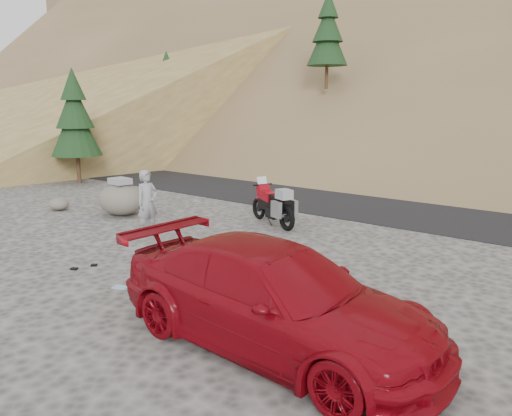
% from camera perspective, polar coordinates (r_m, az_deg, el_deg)
% --- Properties ---
extents(ground, '(140.00, 140.00, 0.00)m').
position_cam_1_polar(ground, '(12.52, -10.40, -4.57)').
color(ground, '#3D3B39').
rests_on(ground, ground).
extents(road, '(120.00, 7.00, 0.05)m').
position_cam_1_polar(road, '(19.43, 10.12, 1.29)').
color(road, black).
rests_on(road, ground).
extents(conifer_verge, '(2.20, 2.20, 5.04)m').
position_cam_1_polar(conifer_verge, '(23.63, -20.00, 9.67)').
color(conifer_verge, '#3A2615').
rests_on(conifer_verge, ground).
extents(motorcycle, '(2.18, 1.14, 1.36)m').
position_cam_1_polar(motorcycle, '(14.52, 2.10, 0.26)').
color(motorcycle, black).
rests_on(motorcycle, ground).
extents(man, '(0.45, 0.66, 1.77)m').
position_cam_1_polar(man, '(13.89, -12.14, -3.01)').
color(man, gray).
rests_on(man, ground).
extents(red_car, '(5.23, 2.24, 1.50)m').
position_cam_1_polar(red_car, '(7.63, 2.06, -15.44)').
color(red_car, maroon).
rests_on(red_car, ground).
extents(boulder, '(1.87, 1.72, 1.18)m').
position_cam_1_polar(boulder, '(16.46, -15.17, 1.00)').
color(boulder, '#5D5750').
rests_on(boulder, ground).
extents(small_rock, '(0.77, 0.71, 0.41)m').
position_cam_1_polar(small_rock, '(17.93, -21.61, 0.42)').
color(small_rock, '#5D5750').
rests_on(small_rock, ground).
extents(gear_white_cloth, '(0.51, 0.46, 0.02)m').
position_cam_1_polar(gear_white_cloth, '(10.26, -7.54, -8.14)').
color(gear_white_cloth, white).
rests_on(gear_white_cloth, ground).
extents(gear_blue_mat, '(0.43, 0.36, 0.16)m').
position_cam_1_polar(gear_blue_mat, '(10.00, -0.05, -8.11)').
color(gear_blue_mat, '#1B41A3').
rests_on(gear_blue_mat, ground).
extents(gear_bottle, '(0.08, 0.08, 0.20)m').
position_cam_1_polar(gear_bottle, '(10.36, -9.11, -7.46)').
color(gear_bottle, '#1B41A3').
rests_on(gear_bottle, ground).
extents(gear_funnel, '(0.17, 0.17, 0.17)m').
position_cam_1_polar(gear_funnel, '(8.92, 0.29, -10.65)').
color(gear_funnel, '#B9300C').
rests_on(gear_funnel, ground).
extents(gear_glove_a, '(0.17, 0.15, 0.04)m').
position_cam_1_polar(gear_glove_a, '(11.48, -20.07, -6.53)').
color(gear_glove_a, black).
rests_on(gear_glove_a, ground).
extents(gear_glove_b, '(0.16, 0.15, 0.04)m').
position_cam_1_polar(gear_glove_b, '(11.58, -18.01, -6.21)').
color(gear_glove_b, black).
rests_on(gear_glove_b, ground).
extents(gear_blue_cloth, '(0.35, 0.31, 0.01)m').
position_cam_1_polar(gear_blue_cloth, '(10.14, -15.23, -8.72)').
color(gear_blue_cloth, '#81B0C8').
rests_on(gear_blue_cloth, ground).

